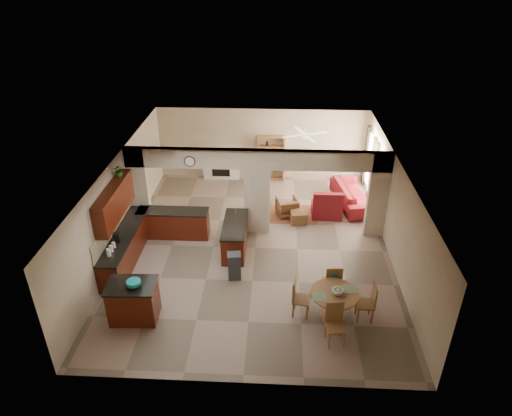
# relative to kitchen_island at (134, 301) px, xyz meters

# --- Properties ---
(floor) EXTENTS (10.00, 10.00, 0.00)m
(floor) POSITION_rel_kitchen_island_xyz_m (2.79, 3.16, -0.51)
(floor) COLOR gray
(floor) RESTS_ON ground
(ceiling) EXTENTS (10.00, 10.00, 0.00)m
(ceiling) POSITION_rel_kitchen_island_xyz_m (2.79, 3.16, 2.29)
(ceiling) COLOR white
(ceiling) RESTS_ON wall_back
(wall_back) EXTENTS (8.00, 0.00, 8.00)m
(wall_back) POSITION_rel_kitchen_island_xyz_m (2.79, 8.16, 0.89)
(wall_back) COLOR beige
(wall_back) RESTS_ON floor
(wall_front) EXTENTS (8.00, 0.00, 8.00)m
(wall_front) POSITION_rel_kitchen_island_xyz_m (2.79, -1.84, 0.89)
(wall_front) COLOR beige
(wall_front) RESTS_ON floor
(wall_left) EXTENTS (0.00, 10.00, 10.00)m
(wall_left) POSITION_rel_kitchen_island_xyz_m (-1.21, 3.16, 0.89)
(wall_left) COLOR beige
(wall_left) RESTS_ON floor
(wall_right) EXTENTS (0.00, 10.00, 10.00)m
(wall_right) POSITION_rel_kitchen_island_xyz_m (6.79, 3.16, 0.89)
(wall_right) COLOR beige
(wall_right) RESTS_ON floor
(partition_left_pier) EXTENTS (0.60, 0.25, 2.80)m
(partition_left_pier) POSITION_rel_kitchen_island_xyz_m (-0.91, 4.16, 0.89)
(partition_left_pier) COLOR beige
(partition_left_pier) RESTS_ON floor
(partition_center_pier) EXTENTS (0.80, 0.25, 2.20)m
(partition_center_pier) POSITION_rel_kitchen_island_xyz_m (2.79, 4.16, 0.59)
(partition_center_pier) COLOR beige
(partition_center_pier) RESTS_ON floor
(partition_right_pier) EXTENTS (0.60, 0.25, 2.80)m
(partition_right_pier) POSITION_rel_kitchen_island_xyz_m (6.49, 4.16, 0.89)
(partition_right_pier) COLOR beige
(partition_right_pier) RESTS_ON floor
(partition_header) EXTENTS (8.00, 0.25, 0.60)m
(partition_header) POSITION_rel_kitchen_island_xyz_m (2.79, 4.16, 1.99)
(partition_header) COLOR beige
(partition_header) RESTS_ON partition_center_pier
(kitchen_counter) EXTENTS (2.52, 3.29, 1.48)m
(kitchen_counter) POSITION_rel_kitchen_island_xyz_m (-0.47, 2.92, -0.04)
(kitchen_counter) COLOR #3A1406
(kitchen_counter) RESTS_ON floor
(upper_cabinets) EXTENTS (0.35, 2.40, 0.90)m
(upper_cabinets) POSITION_rel_kitchen_island_xyz_m (-1.03, 2.36, 1.41)
(upper_cabinets) COLOR #3A1406
(upper_cabinets) RESTS_ON wall_left
(peninsula) EXTENTS (0.70, 1.85, 0.91)m
(peninsula) POSITION_rel_kitchen_island_xyz_m (2.19, 3.05, -0.05)
(peninsula) COLOR #3A1406
(peninsula) RESTS_ON floor
(wall_clock) EXTENTS (0.34, 0.03, 0.34)m
(wall_clock) POSITION_rel_kitchen_island_xyz_m (0.79, 4.01, 1.94)
(wall_clock) COLOR #53361B
(wall_clock) RESTS_ON partition_header
(rug) EXTENTS (1.60, 1.30, 0.01)m
(rug) POSITION_rel_kitchen_island_xyz_m (3.99, 5.26, -0.50)
(rug) COLOR brown
(rug) RESTS_ON floor
(fireplace) EXTENTS (1.60, 0.35, 1.20)m
(fireplace) POSITION_rel_kitchen_island_xyz_m (1.19, 8.00, 0.11)
(fireplace) COLOR #EFE3CF
(fireplace) RESTS_ON floor
(shelving_unit) EXTENTS (1.00, 0.32, 1.80)m
(shelving_unit) POSITION_rel_kitchen_island_xyz_m (3.14, 7.98, 0.39)
(shelving_unit) COLOR olive
(shelving_unit) RESTS_ON floor
(window_a) EXTENTS (0.02, 0.90, 1.90)m
(window_a) POSITION_rel_kitchen_island_xyz_m (6.76, 5.46, 0.69)
(window_a) COLOR white
(window_a) RESTS_ON wall_right
(window_b) EXTENTS (0.02, 0.90, 1.90)m
(window_b) POSITION_rel_kitchen_island_xyz_m (6.76, 7.16, 0.69)
(window_b) COLOR white
(window_b) RESTS_ON wall_right
(glazed_door) EXTENTS (0.02, 0.70, 2.10)m
(glazed_door) POSITION_rel_kitchen_island_xyz_m (6.76, 6.31, 0.54)
(glazed_door) COLOR white
(glazed_door) RESTS_ON wall_right
(drape_a_left) EXTENTS (0.10, 0.28, 2.30)m
(drape_a_left) POSITION_rel_kitchen_island_xyz_m (6.72, 4.86, 0.69)
(drape_a_left) COLOR #3C1D18
(drape_a_left) RESTS_ON wall_right
(drape_a_right) EXTENTS (0.10, 0.28, 2.30)m
(drape_a_right) POSITION_rel_kitchen_island_xyz_m (6.72, 6.06, 0.69)
(drape_a_right) COLOR #3C1D18
(drape_a_right) RESTS_ON wall_right
(drape_b_left) EXTENTS (0.10, 0.28, 2.30)m
(drape_b_left) POSITION_rel_kitchen_island_xyz_m (6.72, 6.56, 0.69)
(drape_b_left) COLOR #3C1D18
(drape_b_left) RESTS_ON wall_right
(drape_b_right) EXTENTS (0.10, 0.28, 2.30)m
(drape_b_right) POSITION_rel_kitchen_island_xyz_m (6.72, 7.76, 0.69)
(drape_b_right) COLOR #3C1D18
(drape_b_right) RESTS_ON wall_right
(ceiling_fan) EXTENTS (1.00, 1.00, 0.10)m
(ceiling_fan) POSITION_rel_kitchen_island_xyz_m (4.29, 6.16, 2.05)
(ceiling_fan) COLOR white
(ceiling_fan) RESTS_ON ceiling
(kitchen_island) EXTENTS (1.21, 0.88, 1.01)m
(kitchen_island) POSITION_rel_kitchen_island_xyz_m (0.00, 0.00, 0.00)
(kitchen_island) COLOR #3A1406
(kitchen_island) RESTS_ON floor
(teal_bowl) EXTENTS (0.34, 0.34, 0.16)m
(teal_bowl) POSITION_rel_kitchen_island_xyz_m (0.10, -0.06, 0.58)
(teal_bowl) COLOR teal
(teal_bowl) RESTS_ON kitchen_island
(trash_can) EXTENTS (0.38, 0.34, 0.73)m
(trash_can) POSITION_rel_kitchen_island_xyz_m (2.29, 1.68, -0.14)
(trash_can) COLOR #2D2D30
(trash_can) RESTS_ON floor
(dining_table) EXTENTS (1.17, 1.17, 0.80)m
(dining_table) POSITION_rel_kitchen_island_xyz_m (4.84, 0.21, 0.02)
(dining_table) COLOR olive
(dining_table) RESTS_ON floor
(fruit_bowl) EXTENTS (0.28, 0.28, 0.15)m
(fruit_bowl) POSITION_rel_kitchen_island_xyz_m (4.90, 0.18, 0.36)
(fruit_bowl) COLOR #68A523
(fruit_bowl) RESTS_ON dining_table
(sofa) EXTENTS (2.65, 1.40, 0.73)m
(sofa) POSITION_rel_kitchen_island_xyz_m (6.09, 6.13, -0.14)
(sofa) COLOR maroon
(sofa) RESTS_ON floor
(chaise) EXTENTS (1.01, 0.83, 0.40)m
(chaise) POSITION_rel_kitchen_island_xyz_m (5.10, 5.25, -0.31)
(chaise) COLOR maroon
(chaise) RESTS_ON floor
(armchair) EXTENTS (0.84, 0.85, 0.63)m
(armchair) POSITION_rel_kitchen_island_xyz_m (3.76, 5.23, -0.20)
(armchair) COLOR maroon
(armchair) RESTS_ON floor
(ottoman) EXTENTS (0.59, 0.59, 0.39)m
(ottoman) POSITION_rel_kitchen_island_xyz_m (4.14, 4.78, -0.31)
(ottoman) COLOR maroon
(ottoman) RESTS_ON floor
(plant) EXTENTS (0.40, 0.37, 0.36)m
(plant) POSITION_rel_kitchen_island_xyz_m (-1.03, 3.08, 2.04)
(plant) COLOR #1B4F15
(plant) RESTS_ON upper_cabinets
(chair_north) EXTENTS (0.45, 0.45, 1.02)m
(chair_north) POSITION_rel_kitchen_island_xyz_m (4.88, 0.97, 0.05)
(chair_north) COLOR olive
(chair_north) RESTS_ON floor
(chair_east) EXTENTS (0.43, 0.42, 1.02)m
(chair_east) POSITION_rel_kitchen_island_xyz_m (5.68, 0.25, 0.05)
(chair_east) COLOR olive
(chair_east) RESTS_ON floor
(chair_south) EXTENTS (0.48, 0.48, 1.02)m
(chair_south) POSITION_rel_kitchen_island_xyz_m (4.80, -0.49, 0.05)
(chair_south) COLOR olive
(chair_south) RESTS_ON floor
(chair_west) EXTENTS (0.48, 0.48, 1.02)m
(chair_west) POSITION_rel_kitchen_island_xyz_m (3.98, 0.34, 0.05)
(chair_west) COLOR olive
(chair_west) RESTS_ON floor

